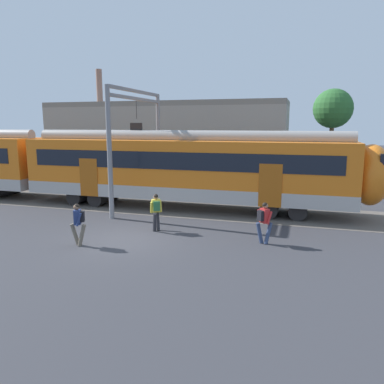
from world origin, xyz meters
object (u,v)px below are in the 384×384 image
(pedestrian_navy, at_px, (78,221))
(pedestrian_red, at_px, (264,219))
(commuter_train, at_px, (51,164))
(pedestrian_yellow, at_px, (156,209))

(pedestrian_navy, bearing_deg, pedestrian_red, 18.43)
(commuter_train, distance_m, pedestrian_navy, 10.10)
(pedestrian_navy, relative_size, pedestrian_yellow, 1.00)
(commuter_train, xyz_separation_m, pedestrian_yellow, (8.86, -4.68, -1.26))
(pedestrian_navy, relative_size, pedestrian_red, 1.00)
(pedestrian_navy, bearing_deg, commuter_train, 132.26)
(commuter_train, relative_size, pedestrian_red, 22.83)
(pedestrian_navy, xyz_separation_m, pedestrian_red, (6.83, 2.28, 0.00))
(pedestrian_red, bearing_deg, pedestrian_yellow, 174.44)
(commuter_train, bearing_deg, pedestrian_yellow, -27.87)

